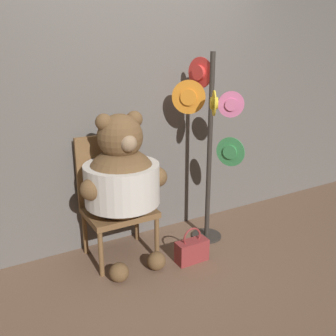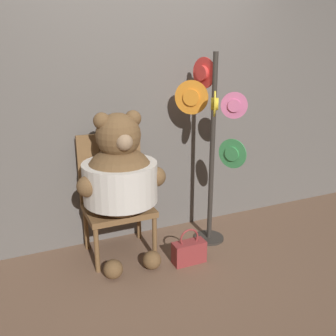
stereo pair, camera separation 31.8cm
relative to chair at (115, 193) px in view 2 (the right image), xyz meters
The scene contains 6 objects.
ground_plane 0.80m from the chair, 59.84° to the right, with size 14.00×14.00×0.00m, color brown.
wall_back 0.92m from the chair, 40.84° to the left, with size 8.00×0.10×2.76m.
chair is the anchor object (origin of this frame).
teddy_bear 0.26m from the chair, 88.04° to the right, with size 0.73×0.65×1.27m.
hat_display_rack 0.98m from the chair, 12.46° to the right, with size 0.51×0.54×1.71m.
handbag_on_ground 0.81m from the chair, 43.93° to the right, with size 0.28×0.12×0.31m.
Camera 2 is at (-1.09, -2.43, 1.75)m, focal length 40.00 mm.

